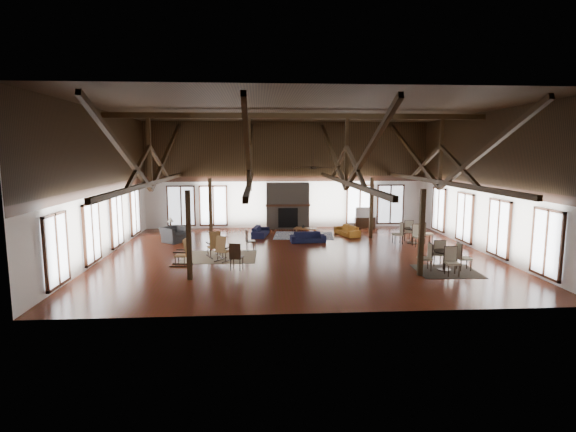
{
  "coord_description": "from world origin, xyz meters",
  "views": [
    {
      "loc": [
        -1.66,
        -18.51,
        4.3
      ],
      "look_at": [
        -0.36,
        1.0,
        1.51
      ],
      "focal_mm": 28.0,
      "sensor_mm": 36.0,
      "label": 1
    }
  ],
  "objects": [
    {
      "name": "wall_front",
      "position": [
        0.0,
        -7.0,
        3.0
      ],
      "size": [
        16.0,
        0.02,
        6.0
      ],
      "primitive_type": "cube",
      "color": "silver",
      "rests_on": "floor"
    },
    {
      "name": "rug_tan",
      "position": [
        -3.27,
        -0.22,
        0.01
      ],
      "size": [
        3.06,
        2.44,
        0.01
      ],
      "primitive_type": "cube",
      "rotation": [
        0.0,
        0.0,
        -0.03
      ],
      "color": "tan",
      "rests_on": "floor"
    },
    {
      "name": "cup_near",
      "position": [
        5.13,
        -3.0,
        0.78
      ],
      "size": [
        0.18,
        0.18,
        0.11
      ],
      "primitive_type": "imported",
      "rotation": [
        0.0,
        0.0,
        0.4
      ],
      "color": "#B2B2B2",
      "rests_on": "cafe_table_near"
    },
    {
      "name": "fireplace",
      "position": [
        0.0,
        6.67,
        1.29
      ],
      "size": [
        2.5,
        0.69,
        2.6
      ],
      "color": "#63584B",
      "rests_on": "floor"
    },
    {
      "name": "television",
      "position": [
        4.44,
        6.75,
        0.87
      ],
      "size": [
        1.05,
        0.18,
        0.6
      ],
      "primitive_type": "imported",
      "rotation": [
        0.0,
        0.0,
        -0.04
      ],
      "color": "#B2B2B2",
      "rests_on": "tv_console"
    },
    {
      "name": "rocking_chair_a",
      "position": [
        -3.47,
        -0.3,
        0.52
      ],
      "size": [
        0.75,
        0.96,
        1.1
      ],
      "rotation": [
        0.0,
        0.0,
        0.39
      ],
      "color": "olive",
      "rests_on": "floor"
    },
    {
      "name": "sofa_orange",
      "position": [
        2.95,
        4.32,
        0.25
      ],
      "size": [
        1.85,
        1.17,
        0.5
      ],
      "primitive_type": "imported",
      "rotation": [
        0.0,
        0.0,
        -1.26
      ],
      "color": "#AA6920",
      "rests_on": "floor"
    },
    {
      "name": "sofa_navy_left",
      "position": [
        -1.56,
        4.34,
        0.25
      ],
      "size": [
        1.81,
        0.97,
        0.5
      ],
      "primitive_type": "imported",
      "rotation": [
        0.0,
        0.0,
        1.39
      ],
      "color": "black",
      "rests_on": "floor"
    },
    {
      "name": "rug_navy",
      "position": [
        0.68,
        4.32,
        0.01
      ],
      "size": [
        3.26,
        2.6,
        0.01
      ],
      "primitive_type": "cube",
      "rotation": [
        0.0,
        0.0,
        -0.11
      ],
      "color": "#171E42",
      "rests_on": "floor"
    },
    {
      "name": "side_chair_a",
      "position": [
        -2.1,
        0.87,
        0.55
      ],
      "size": [
        0.48,
        0.48,
        0.94
      ],
      "rotation": [
        0.0,
        0.0,
        -1.34
      ],
      "color": "black",
      "rests_on": "floor"
    },
    {
      "name": "rocking_chair_c",
      "position": [
        -4.52,
        -1.6,
        0.49
      ],
      "size": [
        0.85,
        0.52,
        1.04
      ],
      "rotation": [
        0.0,
        0.0,
        1.46
      ],
      "color": "olive",
      "rests_on": "floor"
    },
    {
      "name": "armchair",
      "position": [
        -5.7,
        3.13,
        0.37
      ],
      "size": [
        1.48,
        1.5,
        0.74
      ],
      "primitive_type": "imported",
      "rotation": [
        0.0,
        0.0,
        0.88
      ],
      "color": "#2E2E31",
      "rests_on": "floor"
    },
    {
      "name": "vase",
      "position": [
        0.64,
        4.21,
        0.52
      ],
      "size": [
        0.19,
        0.19,
        0.17
      ],
      "primitive_type": "imported",
      "rotation": [
        0.0,
        0.0,
        0.17
      ],
      "color": "#B2B2B2",
      "rests_on": "coffee_table"
    },
    {
      "name": "cafe_table_far",
      "position": [
        5.65,
        2.0,
        0.5
      ],
      "size": [
        1.93,
        1.93,
        1.01
      ],
      "rotation": [
        0.0,
        0.0,
        0.02
      ],
      "color": "black",
      "rests_on": "floor"
    },
    {
      "name": "side_chair_b",
      "position": [
        -2.5,
        -2.41,
        0.6
      ],
      "size": [
        0.53,
        0.53,
        1.03
      ],
      "rotation": [
        0.0,
        0.0,
        -0.26
      ],
      "color": "black",
      "rests_on": "floor"
    },
    {
      "name": "rug_dark",
      "position": [
        5.17,
        -3.06,
        0.01
      ],
      "size": [
        2.26,
        2.08,
        0.01
      ],
      "primitive_type": "cube",
      "rotation": [
        0.0,
        0.0,
        -0.05
      ],
      "color": "black",
      "rests_on": "floor"
    },
    {
      "name": "wall_back",
      "position": [
        0.0,
        7.0,
        3.0
      ],
      "size": [
        16.0,
        0.02,
        6.0
      ],
      "primitive_type": "cube",
      "color": "silver",
      "rests_on": "floor"
    },
    {
      "name": "cafe_table_near",
      "position": [
        5.13,
        -2.9,
        0.5
      ],
      "size": [
        1.94,
        1.94,
        1.01
      ],
      "rotation": [
        0.0,
        0.0,
        -0.04
      ],
      "color": "black",
      "rests_on": "floor"
    },
    {
      "name": "wall_left",
      "position": [
        -8.0,
        0.0,
        3.0
      ],
      "size": [
        0.02,
        14.0,
        6.0
      ],
      "primitive_type": "cube",
      "color": "silver",
      "rests_on": "floor"
    },
    {
      "name": "ceiling",
      "position": [
        0.0,
        0.0,
        6.0
      ],
      "size": [
        16.0,
        14.0,
        0.02
      ],
      "primitive_type": "cube",
      "color": "black",
      "rests_on": "wall_back"
    },
    {
      "name": "post_grid",
      "position": [
        0.0,
        0.0,
        1.52
      ],
      "size": [
        8.16,
        7.16,
        3.05
      ],
      "color": "black",
      "rests_on": "floor"
    },
    {
      "name": "sofa_navy_front",
      "position": [
        0.71,
        2.59,
        0.24
      ],
      "size": [
        1.71,
        0.77,
        0.49
      ],
      "primitive_type": "imported",
      "rotation": [
        0.0,
        0.0,
        0.07
      ],
      "color": "black",
      "rests_on": "floor"
    },
    {
      "name": "floor",
      "position": [
        0.0,
        0.0,
        0.0
      ],
      "size": [
        16.0,
        16.0,
        0.0
      ],
      "primitive_type": "plane",
      "color": "#551C12",
      "rests_on": "ground"
    },
    {
      "name": "wall_right",
      "position": [
        8.0,
        0.0,
        3.0
      ],
      "size": [
        0.02,
        14.0,
        6.0
      ],
      "primitive_type": "cube",
      "color": "silver",
      "rests_on": "floor"
    },
    {
      "name": "roof_truss",
      "position": [
        0.0,
        0.0,
        4.03
      ],
      "size": [
        15.6,
        14.07,
        3.14
      ],
      "color": "black",
      "rests_on": "wall_back"
    },
    {
      "name": "tv_console",
      "position": [
        4.48,
        6.75,
        0.28
      ],
      "size": [
        1.14,
        0.43,
        0.57
      ],
      "primitive_type": "cube",
      "color": "black",
      "rests_on": "floor"
    },
    {
      "name": "coffee_table",
      "position": [
        0.77,
        4.16,
        0.38
      ],
      "size": [
        1.25,
        0.92,
        0.43
      ],
      "rotation": [
        0.0,
        0.0,
        -0.35
      ],
      "color": "brown",
      "rests_on": "floor"
    },
    {
      "name": "ceiling_fan",
      "position": [
        0.5,
        -1.0,
        3.73
      ],
      "size": [
        1.6,
        1.6,
        0.75
      ],
      "color": "black",
      "rests_on": "roof_truss"
    },
    {
      "name": "rocking_chair_b",
      "position": [
        -3.09,
        -0.97,
        0.49
      ],
      "size": [
        0.78,
        0.9,
        1.03
      ],
      "rotation": [
        0.0,
        0.0,
        -0.55
      ],
      "color": "olive",
      "rests_on": "floor"
    },
    {
      "name": "side_table_lamp",
      "position": [
        -6.08,
        4.08,
        0.41
      ],
      "size": [
        0.42,
        0.42,
        1.08
      ],
      "color": "black",
      "rests_on": "floor"
    },
    {
      "name": "cup_far",
      "position": [
        5.56,
        1.95,
        0.78
      ],
      "size": [
        0.16,
        0.16,
        0.1
      ],
      "primitive_type": "imported",
      "rotation": [
        0.0,
        0.0,
        -0.26
      ],
      "color": "#B2B2B2",
      "rests_on": "cafe_table_far"
    }
  ]
}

